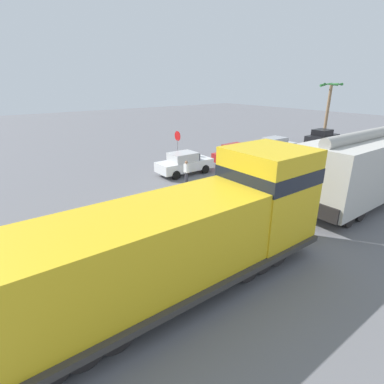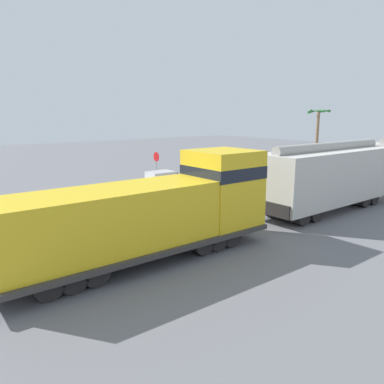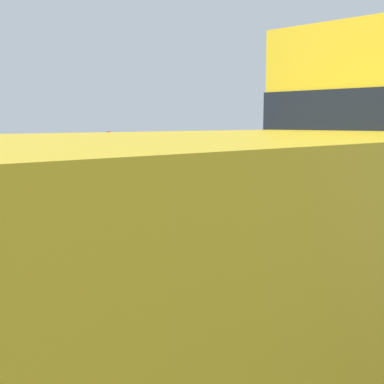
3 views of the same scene
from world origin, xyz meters
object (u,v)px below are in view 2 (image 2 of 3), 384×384
object	(u,v)px
locomotive	(158,214)
parked_car_white	(162,182)
parked_car_red	(216,175)
pedestrian_by_cars	(163,188)
hopper_car_lead	(328,177)
stop_sign	(156,163)
parked_car_silver	(257,169)
palm_tree_near	(318,123)
cyclist	(159,208)
parked_car_black	(309,163)

from	to	relation	value
locomotive	parked_car_white	size ratio (longest dim) A/B	2.75
locomotive	parked_car_white	xyz separation A→B (m)	(-10.59, 7.23, -0.98)
parked_car_red	pedestrian_by_cars	size ratio (longest dim) A/B	2.64
hopper_car_lead	stop_sign	xyz separation A→B (m)	(-12.37, -4.29, -0.05)
parked_car_silver	palm_tree_near	xyz separation A→B (m)	(-2.98, 13.52, 3.91)
parked_car_red	pedestrian_by_cars	bearing A→B (deg)	-73.70
palm_tree_near	pedestrian_by_cars	bearing A→B (deg)	-78.68
pedestrian_by_cars	cyclist	bearing A→B (deg)	-35.89
hopper_car_lead	stop_sign	distance (m)	13.09
parked_car_red	parked_car_silver	world-z (taller)	same
parked_car_red	parked_car_silver	bearing A→B (deg)	91.89
palm_tree_near	pedestrian_by_cars	world-z (taller)	palm_tree_near
locomotive	stop_sign	bearing A→B (deg)	147.54
locomotive	parked_car_silver	bearing A→B (deg)	120.93
locomotive	palm_tree_near	size ratio (longest dim) A/B	1.79
parked_car_red	parked_car_white	bearing A→B (deg)	-91.97
hopper_car_lead	parked_car_red	bearing A→B (deg)	178.44
palm_tree_near	cyclist	bearing A→B (deg)	-71.63
cyclist	stop_sign	size ratio (longest dim) A/B	0.60
locomotive	parked_car_black	distance (m)	27.81
cyclist	pedestrian_by_cars	bearing A→B (deg)	144.11
parked_car_black	cyclist	distance (m)	23.86
hopper_car_lead	palm_tree_near	bearing A→B (deg)	125.48
parked_car_black	palm_tree_near	xyz separation A→B (m)	(-2.94, 5.51, 3.91)
parked_car_black	palm_tree_near	size ratio (longest dim) A/B	0.65
cyclist	stop_sign	distance (m)	9.80
hopper_car_lead	parked_car_red	size ratio (longest dim) A/B	2.48
cyclist	palm_tree_near	xyz separation A→B (m)	(-9.45, 28.47, 3.90)
pedestrian_by_cars	hopper_car_lead	bearing A→B (deg)	36.33
locomotive	parked_car_silver	world-z (taller)	locomotive
parked_car_red	palm_tree_near	world-z (taller)	palm_tree_near
parked_car_silver	stop_sign	xyz separation A→B (m)	(-1.78, -9.80, 1.21)
locomotive	parked_car_silver	distance (m)	20.62
pedestrian_by_cars	parked_car_silver	bearing A→B (deg)	100.04
parked_car_red	stop_sign	bearing A→B (deg)	-113.17
hopper_car_lead	parked_car_black	bearing A→B (deg)	128.15
locomotive	parked_car_silver	xyz separation A→B (m)	(-10.59, 17.67, -0.98)
parked_car_white	pedestrian_by_cars	bearing A→B (deg)	-32.46
parked_car_red	parked_car_black	size ratio (longest dim) A/B	1.01
parked_car_white	stop_sign	xyz separation A→B (m)	(-1.78, 0.64, 1.21)
pedestrian_by_cars	parked_car_white	bearing A→B (deg)	147.54
stop_sign	hopper_car_lead	bearing A→B (deg)	19.11
locomotive	palm_tree_near	xyz separation A→B (m)	(-13.57, 31.19, 2.92)
locomotive	parked_car_red	bearing A→B (deg)	129.94
parked_car_silver	palm_tree_near	bearing A→B (deg)	102.42
parked_car_red	pedestrian_by_cars	xyz separation A→B (m)	(1.91, -6.54, 0.03)
parked_car_red	stop_sign	world-z (taller)	stop_sign
palm_tree_near	locomotive	bearing A→B (deg)	-66.50
hopper_car_lead	parked_car_black	distance (m)	17.24
locomotive	hopper_car_lead	distance (m)	12.16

